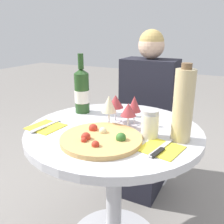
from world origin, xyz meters
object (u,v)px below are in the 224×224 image
Objects in this scene: chair_behind_diner at (150,128)px; tall_carafe at (183,105)px; seated_diner at (144,122)px; pizza_large at (101,139)px; dining_table at (114,160)px; wine_bottle at (82,91)px.

chair_behind_diner is 0.97m from tall_carafe.
tall_carafe is (0.39, -0.76, 0.45)m from chair_behind_diner.
pizza_large is at bearing 96.30° from seated_diner.
seated_diner is 0.81m from tall_carafe.
tall_carafe is (0.39, -0.62, 0.35)m from seated_diner.
wine_bottle is (-0.27, 0.14, 0.30)m from dining_table.
chair_behind_diner is at bearing 72.18° from wine_bottle.
wine_bottle is at bearing 72.18° from chair_behind_diner.
seated_diner is 0.62m from wine_bottle.
seated_diner reaches higher than tall_carafe.
dining_table is at bearing -178.04° from tall_carafe.
tall_carafe reaches higher than dining_table.
dining_table is 0.46m from tall_carafe.
chair_behind_diner is at bearing 95.35° from pizza_large.
seated_diner reaches higher than wine_bottle.
chair_behind_diner is (-0.07, 0.78, -0.12)m from dining_table.
chair_behind_diner is at bearing 95.21° from dining_table.
dining_table is 0.73× the size of seated_diner.
wine_bottle is (-0.29, 0.30, 0.11)m from pizza_large.
chair_behind_diner is 0.79m from wine_bottle.
wine_bottle is (-0.20, -0.49, 0.32)m from seated_diner.
seated_diner is 3.51× the size of tall_carafe.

